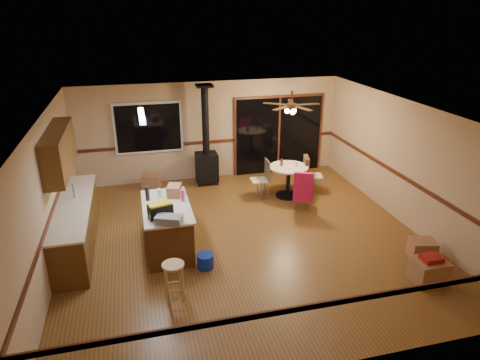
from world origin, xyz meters
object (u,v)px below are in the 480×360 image
object	(u,v)px
kitchen_island	(168,227)
chair_near	(303,187)
chair_right	(307,170)
box_corner_a	(429,271)
toolbox_black	(160,211)
box_under_window	(151,181)
dining_table	(288,176)
chair_left	(264,175)
bar_stool	(174,281)
blue_bucket	(205,261)
box_corner_b	(422,249)
wood_stove	(207,157)
toolbox_grey	(169,220)

from	to	relation	value
kitchen_island	chair_near	size ratio (longest dim) A/B	2.40
kitchen_island	chair_right	distance (m)	4.04
kitchen_island	box_corner_a	distance (m)	4.71
toolbox_black	box_under_window	distance (m)	3.63
toolbox_black	box_under_window	xyz separation A→B (m)	(-0.01, 3.53, -0.83)
dining_table	chair_left	bearing A→B (deg)	170.80
bar_stool	chair_left	size ratio (longest dim) A/B	1.25
kitchen_island	box_under_window	world-z (taller)	kitchen_island
bar_stool	blue_bucket	distance (m)	1.00
bar_stool	dining_table	size ratio (longest dim) A/B	0.68
kitchen_island	dining_table	xyz separation A→B (m)	(3.08, 1.74, 0.08)
chair_right	chair_left	bearing A→B (deg)	-179.94
blue_bucket	dining_table	size ratio (longest dim) A/B	0.33
chair_right	box_under_window	size ratio (longest dim) A/B	1.54
toolbox_black	box_corner_b	distance (m)	4.86
dining_table	box_corner_a	xyz separation A→B (m)	(1.08, -3.93, -0.33)
chair_near	box_corner_a	xyz separation A→B (m)	(1.05, -3.06, -0.39)
wood_stove	chair_left	world-z (taller)	wood_stove
kitchen_island	box_under_window	distance (m)	3.12
toolbox_grey	chair_left	world-z (taller)	toolbox_grey
toolbox_black	box_under_window	size ratio (longest dim) A/B	0.92
chair_left	box_corner_a	size ratio (longest dim) A/B	0.94
kitchen_island	box_under_window	xyz separation A→B (m)	(-0.15, 3.10, -0.27)
toolbox_grey	dining_table	size ratio (longest dim) A/B	0.48
toolbox_grey	toolbox_black	distance (m)	0.32
dining_table	chair_right	distance (m)	0.54
chair_left	chair_right	xyz separation A→B (m)	(1.12, 0.00, 0.01)
toolbox_black	wood_stove	bearing A→B (deg)	67.60
box_under_window	box_corner_a	bearing A→B (deg)	-50.88
toolbox_black	dining_table	world-z (taller)	toolbox_black
bar_stool	dining_table	xyz separation A→B (m)	(3.13, 3.34, 0.21)
kitchen_island	blue_bucket	world-z (taller)	kitchen_island
chair_near	box_under_window	distance (m)	3.97
dining_table	chair_left	distance (m)	0.60
blue_bucket	box_under_window	size ratio (longest dim) A/B	0.68
toolbox_black	kitchen_island	bearing A→B (deg)	72.67
bar_stool	chair_near	distance (m)	4.02
blue_bucket	dining_table	distance (m)	3.62
toolbox_grey	toolbox_black	world-z (taller)	toolbox_black
toolbox_black	box_corner_a	distance (m)	4.71
chair_left	bar_stool	bearing A→B (deg)	-126.49
wood_stove	box_corner_b	bearing A→B (deg)	-54.76
bar_stool	blue_bucket	xyz separation A→B (m)	(0.63, 0.76, -0.19)
toolbox_black	bar_stool	xyz separation A→B (m)	(0.08, -1.17, -0.69)
kitchen_island	chair_left	xyz separation A→B (m)	(2.48, 1.83, 0.14)
dining_table	box_corner_a	size ratio (longest dim) A/B	1.72
kitchen_island	chair_right	world-z (taller)	chair_right
toolbox_black	dining_table	bearing A→B (deg)	34.02
box_under_window	box_corner_b	xyz separation A→B (m)	(4.67, -4.62, -0.00)
box_corner_b	dining_table	bearing A→B (deg)	114.02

